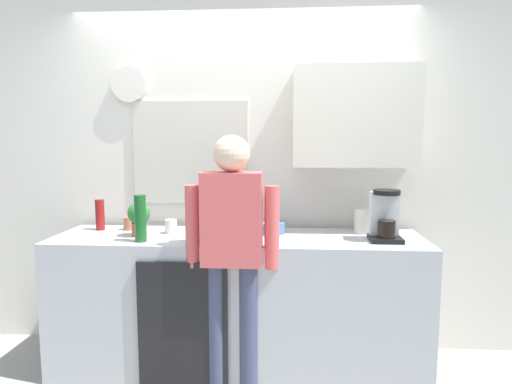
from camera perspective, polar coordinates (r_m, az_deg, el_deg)
name	(u,v)px	position (r m, az deg, el deg)	size (l,w,h in m)	color
kitchen_counter	(238,303)	(3.15, -2.30, -13.92)	(2.47, 0.64, 0.93)	#B2B7BC
dishwasher_panel	(183,328)	(2.91, -9.33, -16.76)	(0.56, 0.02, 0.83)	black
back_wall_assembly	(257,167)	(3.34, 0.15, 3.19)	(4.07, 0.42, 2.60)	silver
coffee_maker	(385,218)	(2.99, 16.11, -3.17)	(0.20, 0.20, 0.33)	black
bottle_green_wine	(140,218)	(2.93, -14.52, -3.27)	(0.07, 0.07, 0.30)	#195923
bottle_clear_soda	(226,213)	(3.13, -3.87, -2.63)	(0.09, 0.09, 0.28)	#2D8C33
bottle_dark_sauce	(205,220)	(3.12, -6.52, -3.60)	(0.06, 0.06, 0.18)	black
bottle_red_vinegar	(100,215)	(3.39, -19.27, -2.75)	(0.06, 0.06, 0.22)	maroon
cup_white_mug	(171,226)	(3.16, -10.78, -4.32)	(0.08, 0.08, 0.10)	white
cup_blue_mug	(219,233)	(2.90, -4.80, -5.17)	(0.08, 0.08, 0.10)	#3351B2
cup_terracotta_mug	(129,223)	(3.35, -15.87, -3.87)	(0.08, 0.08, 0.09)	#B26647
mixing_bowl	(269,227)	(3.11, 1.68, -4.54)	(0.22, 0.22, 0.08)	#4C72A5
potted_plant	(139,217)	(3.10, -14.70, -3.06)	(0.15, 0.15, 0.23)	#9E5638
storage_canister	(364,221)	(3.19, 13.66, -3.60)	(0.14, 0.14, 0.17)	silver
person_at_sink	(232,243)	(2.72, -3.05, -6.55)	(0.57, 0.22, 1.60)	#3F4766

